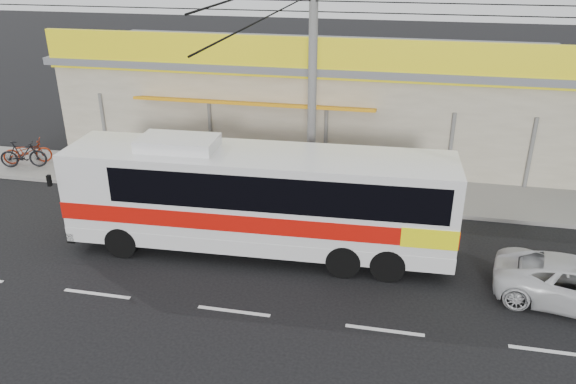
# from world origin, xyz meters

# --- Properties ---
(ground) EXTENTS (120.00, 120.00, 0.00)m
(ground) POSITION_xyz_m (0.00, 0.00, 0.00)
(ground) COLOR black
(ground) RESTS_ON ground
(sidewalk) EXTENTS (30.00, 3.20, 0.15)m
(sidewalk) POSITION_xyz_m (0.00, 6.00, 0.07)
(sidewalk) COLOR gray
(sidewalk) RESTS_ON ground
(lane_markings) EXTENTS (50.00, 0.12, 0.01)m
(lane_markings) POSITION_xyz_m (0.00, -2.50, 0.00)
(lane_markings) COLOR silver
(lane_markings) RESTS_ON ground
(storefront_building) EXTENTS (22.60, 9.20, 5.70)m
(storefront_building) POSITION_xyz_m (-0.01, 11.54, 2.30)
(storefront_building) COLOR gray
(storefront_building) RESTS_ON ground
(coach_bus) EXTENTS (11.93, 2.94, 3.65)m
(coach_bus) POSITION_xyz_m (0.05, 0.85, 1.95)
(coach_bus) COLOR silver
(coach_bus) RESTS_ON ground
(motorbike_red) EXTENTS (2.12, 1.46, 1.06)m
(motorbike_red) POSITION_xyz_m (-11.89, 5.92, 0.68)
(motorbike_red) COLOR maroon
(motorbike_red) RESTS_ON sidewalk
(motorbike_dark) EXTENTS (2.03, 1.06, 1.17)m
(motorbike_dark) POSITION_xyz_m (-11.74, 5.42, 0.74)
(motorbike_dark) COLOR black
(motorbike_dark) RESTS_ON sidewalk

